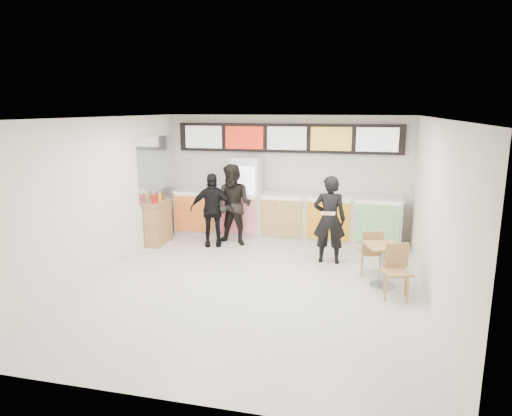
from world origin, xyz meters
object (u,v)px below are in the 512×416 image
(service_counter, at_px, (284,216))
(cafe_table, at_px, (384,257))
(customer_left, at_px, (234,205))
(drinks_fridge, at_px, (247,197))
(customer_main, at_px, (329,219))
(customer_mid, at_px, (212,210))
(condiment_ledge, at_px, (159,222))

(service_counter, bearing_deg, cafe_table, -48.63)
(service_counter, relative_size, customer_left, 2.92)
(drinks_fridge, xyz_separation_m, customer_main, (2.15, -1.51, -0.08))
(drinks_fridge, height_order, cafe_table, drinks_fridge)
(customer_mid, distance_m, cafe_table, 4.18)
(cafe_table, relative_size, condiment_ledge, 1.35)
(customer_mid, xyz_separation_m, condiment_ledge, (-1.28, -0.15, -0.34))
(drinks_fridge, bearing_deg, condiment_ledge, -150.17)
(drinks_fridge, distance_m, customer_left, 0.75)
(service_counter, xyz_separation_m, customer_main, (1.21, -1.50, 0.35))
(service_counter, relative_size, customer_mid, 3.24)
(customer_main, bearing_deg, customer_mid, -13.57)
(condiment_ledge, bearing_deg, customer_main, -6.09)
(customer_main, distance_m, cafe_table, 1.57)
(cafe_table, bearing_deg, customer_main, 114.09)
(cafe_table, distance_m, condiment_ledge, 5.32)
(customer_main, height_order, customer_mid, customer_main)
(condiment_ledge, bearing_deg, service_counter, 20.69)
(customer_main, bearing_deg, cafe_table, 132.73)
(drinks_fridge, distance_m, cafe_table, 4.16)
(drinks_fridge, relative_size, customer_main, 1.09)
(customer_main, bearing_deg, condiment_ledge, -7.69)
(drinks_fridge, bearing_deg, service_counter, -0.99)
(customer_main, distance_m, customer_left, 2.40)
(drinks_fridge, relative_size, cafe_table, 1.23)
(drinks_fridge, xyz_separation_m, cafe_table, (3.21, -2.60, -0.46))
(service_counter, bearing_deg, customer_mid, -149.40)
(customer_left, bearing_deg, drinks_fridge, 89.48)
(customer_left, bearing_deg, customer_main, -9.55)
(service_counter, height_order, customer_mid, customer_mid)
(customer_main, bearing_deg, drinks_fridge, -36.73)
(cafe_table, bearing_deg, customer_left, 130.59)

